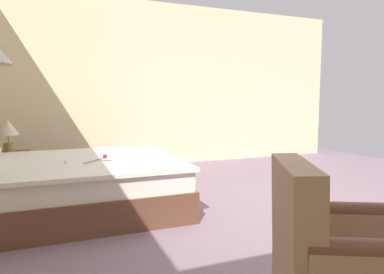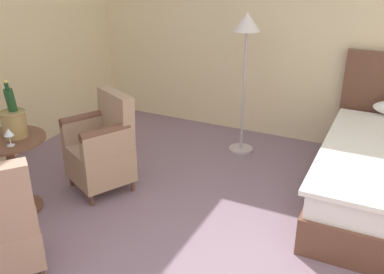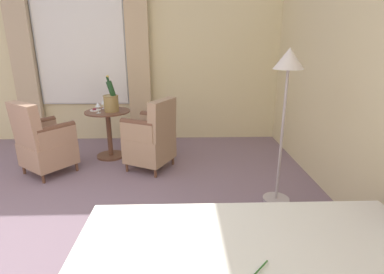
% 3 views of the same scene
% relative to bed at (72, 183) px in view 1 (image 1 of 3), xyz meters
% --- Properties ---
extents(ground_plane, '(8.00, 8.00, 0.00)m').
position_rel_bed_xyz_m(ground_plane, '(-0.95, -2.16, -0.32)').
color(ground_plane, gray).
extents(wall_far_side, '(0.12, 6.61, 3.00)m').
position_rel_bed_xyz_m(wall_far_side, '(2.36, -2.16, 1.18)').
color(wall_far_side, beige).
rests_on(wall_far_side, ground).
extents(bed, '(1.89, 2.19, 1.19)m').
position_rel_bed_xyz_m(bed, '(0.00, 0.00, 0.00)').
color(bed, brown).
rests_on(bed, ground).
extents(nightstand, '(0.44, 0.45, 0.54)m').
position_rel_bed_xyz_m(nightstand, '(1.07, 0.71, -0.04)').
color(nightstand, brown).
rests_on(nightstand, ground).
extents(bedside_lamp, '(0.26, 0.26, 0.42)m').
position_rel_bed_xyz_m(bedside_lamp, '(1.07, 0.71, 0.51)').
color(bedside_lamp, olive).
rests_on(bedside_lamp, nightstand).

